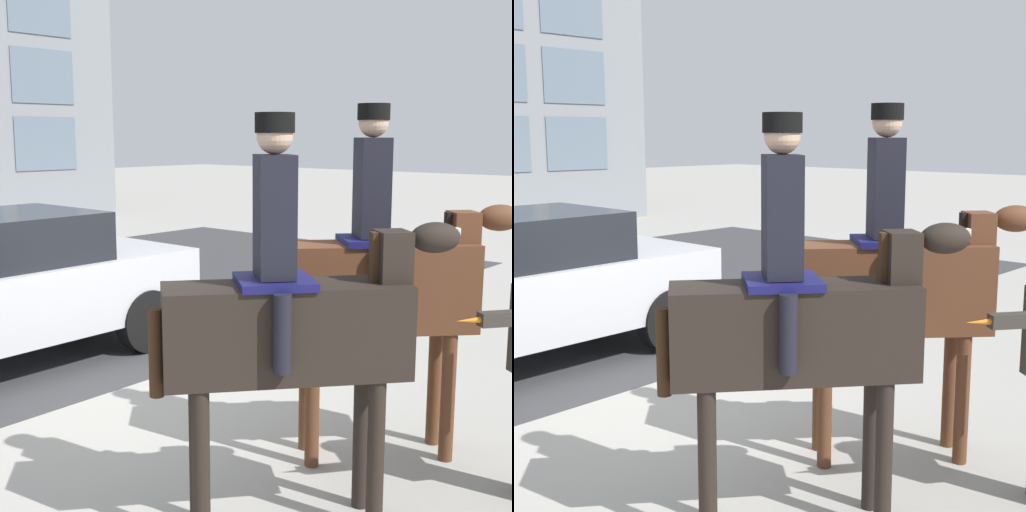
% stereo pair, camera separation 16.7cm
% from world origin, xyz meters
% --- Properties ---
extents(ground_plane, '(80.00, 80.00, 0.00)m').
position_xyz_m(ground_plane, '(0.00, 0.00, 0.00)').
color(ground_plane, '#9E9B93').
extents(mounted_horse_lead, '(1.65, 1.45, 2.64)m').
position_xyz_m(mounted_horse_lead, '(-0.65, -2.34, 1.37)').
color(mounted_horse_lead, black).
rests_on(mounted_horse_lead, ground_plane).
extents(mounted_horse_companion, '(1.56, 1.49, 2.74)m').
position_xyz_m(mounted_horse_companion, '(0.62, -2.22, 1.42)').
color(mounted_horse_companion, '#59331E').
rests_on(mounted_horse_companion, ground_plane).
extents(street_car_near_lane, '(4.27, 1.88, 1.67)m').
position_xyz_m(street_car_near_lane, '(-0.15, 2.13, 0.87)').
color(street_car_near_lane, '#B7B7BC').
rests_on(street_car_near_lane, ground_plane).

